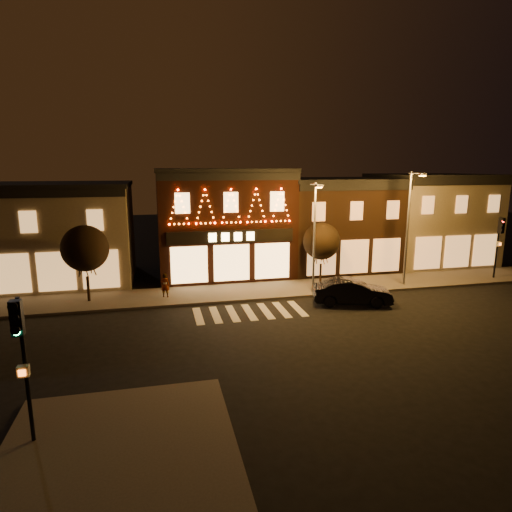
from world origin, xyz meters
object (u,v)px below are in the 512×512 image
object	(u,v)px
streetlamp_mid	(315,230)
dark_sedan	(352,292)
traffic_signal_near	(21,343)
pedestrian	(165,285)

from	to	relation	value
streetlamp_mid	dark_sedan	xyz separation A→B (m)	(1.67, -2.35, -3.63)
traffic_signal_near	pedestrian	bearing A→B (deg)	71.30
streetlamp_mid	pedestrian	xyz separation A→B (m)	(-9.63, 1.32, -3.48)
dark_sedan	pedestrian	bearing A→B (deg)	88.09
dark_sedan	traffic_signal_near	bearing A→B (deg)	140.66
traffic_signal_near	dark_sedan	bearing A→B (deg)	32.67
pedestrian	traffic_signal_near	bearing A→B (deg)	93.08
pedestrian	streetlamp_mid	bearing A→B (deg)	-167.96
traffic_signal_near	dark_sedan	xyz separation A→B (m)	(15.66, 10.81, -2.60)
dark_sedan	streetlamp_mid	bearing A→B (deg)	51.51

